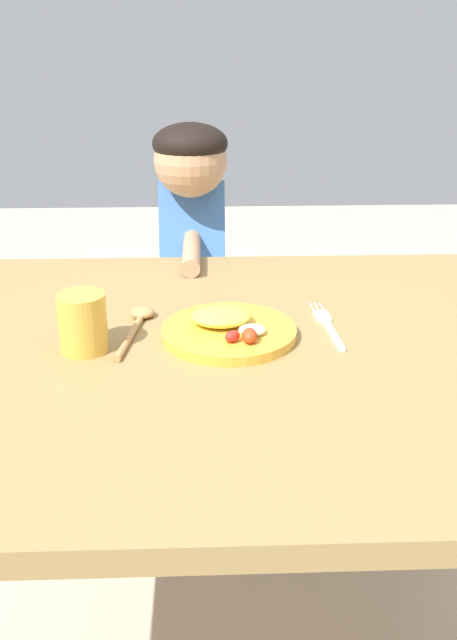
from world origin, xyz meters
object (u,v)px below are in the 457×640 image
at_px(drinking_cup, 83,323).
at_px(person, 194,295).
at_px(plate, 228,329).
at_px(spoon, 138,321).
at_px(fork, 327,325).

bearing_deg(drinking_cup, person, 75.21).
distance_m(plate, drinking_cup, 0.25).
xyz_separation_m(plate, spoon, (-0.16, 0.05, -0.01)).
height_order(plate, person, person).
distance_m(fork, person, 0.64).
distance_m(fork, drinking_cup, 0.43).
bearing_deg(person, drinking_cup, 75.21).
bearing_deg(person, spoon, 80.58).
relative_size(fork, person, 0.20).
bearing_deg(drinking_cup, plate, 10.58).
relative_size(spoon, drinking_cup, 2.12).
relative_size(plate, fork, 1.12).
relative_size(spoon, person, 0.20).
xyz_separation_m(fork, spoon, (-0.34, 0.02, 0.01)).
bearing_deg(plate, drinking_cup, -169.42).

